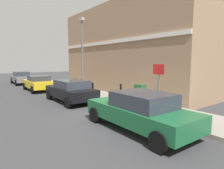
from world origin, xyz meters
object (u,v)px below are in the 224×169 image
at_px(car_black, 71,90).
at_px(utility_cabinet, 140,96).
at_px(street_sign, 159,82).
at_px(car_green, 140,110).
at_px(car_yellow, 39,83).
at_px(bollard_far_kerb, 93,90).
at_px(lamppost, 82,52).
at_px(bollard_near_cabinet, 121,91).
at_px(car_grey, 22,78).

height_order(car_black, utility_cabinet, car_black).
bearing_deg(street_sign, car_black, 104.34).
bearing_deg(car_green, car_black, -0.47).
height_order(car_black, car_yellow, car_black).
distance_m(bollard_far_kerb, lamppost, 4.02).
xyz_separation_m(car_yellow, bollard_far_kerb, (1.50, -6.46, 0.01)).
distance_m(utility_cabinet, lamppost, 6.79).
distance_m(utility_cabinet, street_sign, 2.25).
bearing_deg(bollard_near_cabinet, car_black, 138.48).
height_order(car_black, bollard_near_cabinet, car_black).
bearing_deg(bollard_far_kerb, street_sign, -88.47).
distance_m(street_sign, lamppost, 8.33).
xyz_separation_m(utility_cabinet, lamppost, (-0.03, 6.27, 2.62)).
bearing_deg(bollard_near_cabinet, bollard_far_kerb, 122.92).
xyz_separation_m(car_green, car_yellow, (0.00, 12.16, -0.05)).
relative_size(car_grey, utility_cabinet, 3.44).
xyz_separation_m(car_black, bollard_near_cabinet, (2.34, -2.07, -0.03)).
bearing_deg(car_green, bollard_far_kerb, -13.49).
relative_size(utility_cabinet, lamppost, 0.20).
distance_m(car_black, utility_cabinet, 4.43).
xyz_separation_m(bollard_near_cabinet, lamppost, (-0.13, 4.53, 2.60)).
height_order(utility_cabinet, lamppost, lamppost).
xyz_separation_m(car_green, car_black, (0.18, 6.18, -0.00)).
distance_m(car_yellow, lamppost, 5.00).
height_order(car_green, bollard_far_kerb, car_green).
bearing_deg(car_black, car_yellow, 2.60).
bearing_deg(car_grey, lamppost, -164.84).
xyz_separation_m(bollard_near_cabinet, bollard_far_kerb, (-1.03, 1.59, 0.00)).
distance_m(car_yellow, bollard_far_kerb, 6.63).
height_order(car_black, street_sign, street_sign).
bearing_deg(car_black, utility_cabinet, -148.69).
height_order(car_black, car_grey, car_grey).
bearing_deg(bollard_near_cabinet, car_grey, 99.94).
bearing_deg(bollard_far_kerb, bollard_near_cabinet, -57.08).
xyz_separation_m(car_grey, utility_cabinet, (2.42, -16.10, -0.05)).
bearing_deg(car_green, utility_cabinet, -44.46).
bearing_deg(bollard_near_cabinet, utility_cabinet, -93.29).
relative_size(car_grey, lamppost, 0.69).
height_order(bollard_near_cabinet, lamppost, lamppost).
relative_size(car_grey, bollard_near_cabinet, 3.81).
bearing_deg(car_black, bollard_far_kerb, -109.38).
distance_m(utility_cabinet, bollard_far_kerb, 3.46).
bearing_deg(bollard_near_cabinet, car_green, -121.57).
relative_size(car_black, utility_cabinet, 3.66).
bearing_deg(lamppost, bollard_far_kerb, -107.03).
xyz_separation_m(car_black, car_yellow, (-0.18, 5.98, -0.04)).
bearing_deg(car_yellow, car_black, -176.88).
bearing_deg(car_grey, bollard_far_kerb, -171.85).
height_order(utility_cabinet, street_sign, street_sign).
distance_m(car_grey, lamppost, 10.44).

